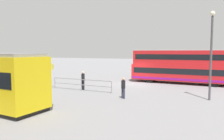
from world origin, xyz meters
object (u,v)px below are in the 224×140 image
(pedestrian_near_railing, at_px, (83,79))
(pedestrian_crossing, at_px, (123,87))
(street_lamp, at_px, (211,49))
(double_decker_bus, at_px, (183,66))
(info_sign, at_px, (49,71))

(pedestrian_near_railing, relative_size, pedestrian_crossing, 1.08)
(street_lamp, bearing_deg, double_decker_bus, -70.70)
(double_decker_bus, distance_m, info_sign, 14.81)
(pedestrian_near_railing, bearing_deg, info_sign, 12.68)
(info_sign, bearing_deg, street_lamp, -176.40)
(pedestrian_crossing, xyz_separation_m, info_sign, (8.45, -1.30, 0.82))
(double_decker_bus, bearing_deg, info_sign, 37.38)
(double_decker_bus, xyz_separation_m, street_lamp, (-2.83, 8.07, 1.90))
(double_decker_bus, relative_size, info_sign, 4.63)
(double_decker_bus, relative_size, street_lamp, 1.78)
(pedestrian_near_railing, bearing_deg, street_lamp, -179.29)
(double_decker_bus, distance_m, pedestrian_crossing, 10.86)
(pedestrian_crossing, height_order, street_lamp, street_lamp)
(pedestrian_near_railing, bearing_deg, double_decker_bus, -135.31)
(pedestrian_crossing, relative_size, info_sign, 0.65)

